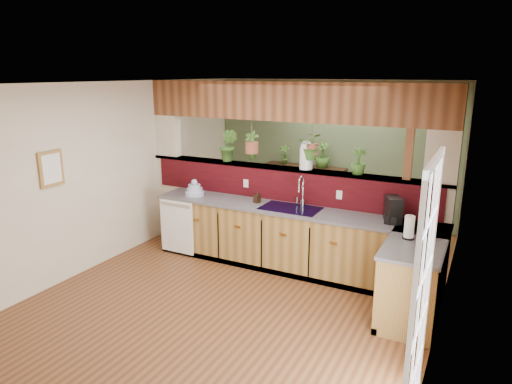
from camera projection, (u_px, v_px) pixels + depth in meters
The scene contains 28 objects.
ground at pixel (241, 293), 5.80m from camera, with size 4.60×7.00×0.01m, color brown.
ceiling at pixel (239, 83), 5.14m from camera, with size 4.60×7.00×0.01m, color brown.
wall_back at pixel (332, 151), 8.48m from camera, with size 4.60×0.02×2.60m, color beige.
wall_left at pixel (99, 175), 6.49m from camera, with size 0.02×7.00×2.60m, color beige.
wall_right at pixel (446, 222), 4.46m from camera, with size 0.02×7.00×2.60m, color beige.
pass_through_partition at pixel (287, 181), 6.65m from camera, with size 4.60×0.21×2.60m.
pass_through_ledge at pixel (285, 168), 6.62m from camera, with size 4.60×0.21×0.04m, color brown.
header_beam at pixel (286, 102), 6.37m from camera, with size 4.60×0.15×0.55m, color brown.
sage_backwall at pixel (331, 151), 8.47m from camera, with size 4.55×0.02×2.55m, color #506142.
countertop at pixel (327, 249), 6.07m from camera, with size 4.14×1.52×0.90m.
dishwasher at pixel (177, 227), 6.91m from camera, with size 0.58×0.03×0.82m.
navy_sink at pixel (290, 214), 6.32m from camera, with size 0.82×0.50×0.18m.
french_door at pixel (421, 303), 3.42m from camera, with size 0.06×1.02×2.16m, color white.
framed_print at pixel (51, 169), 5.72m from camera, with size 0.04×0.35×0.45m.
faucet at pixel (302, 190), 6.34m from camera, with size 0.20×0.20×0.45m.
dish_stack at pixel (195, 190), 6.94m from camera, with size 0.29×0.29×0.26m.
soap_dispenser at pixel (257, 197), 6.55m from camera, with size 0.08×0.08×0.18m, color #342013.
coffee_maker at pixel (393, 211), 5.69m from camera, with size 0.17×0.29×0.32m.
paper_towel at pixel (409, 228), 5.12m from camera, with size 0.13×0.13×0.29m.
glass_jar at pixel (306, 155), 6.42m from camera, with size 0.18×0.18×0.41m.
ledge_plant_left at pixel (229, 145), 6.97m from camera, with size 0.28×0.22×0.50m, color #31581E.
ledge_plant_right at pixel (358, 161), 6.10m from camera, with size 0.20×0.20×0.36m, color #31581E.
hanging_plant_a at pixel (252, 136), 6.75m from camera, with size 0.23×0.20×0.55m.
hanging_plant_b at pixel (312, 134), 6.31m from camera, with size 0.38×0.34×0.50m.
shelving_console at pixel (303, 193), 8.67m from camera, with size 1.57×0.42×1.04m, color black.
shelf_plant_a at pixel (284, 154), 8.66m from camera, with size 0.20×0.13×0.38m, color #31581E.
shelf_plant_b at pixel (322, 155), 8.32m from camera, with size 0.26×0.26×0.47m, color #31581E.
floor_plant at pixel (375, 230), 7.01m from camera, with size 0.66×0.58×0.74m, color #31581E.
Camera 1 is at (2.58, -4.61, 2.72)m, focal length 32.00 mm.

